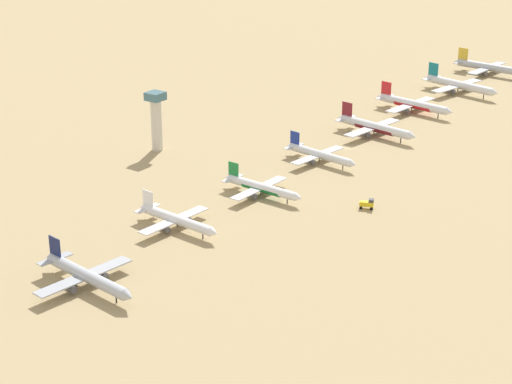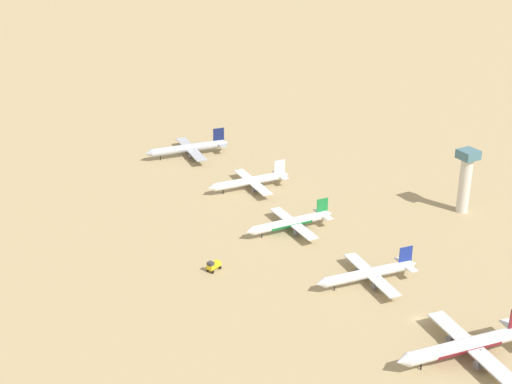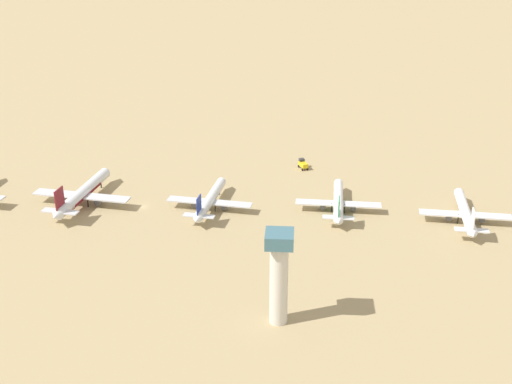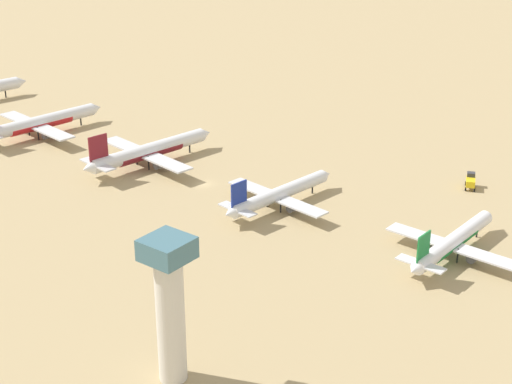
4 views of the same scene
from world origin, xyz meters
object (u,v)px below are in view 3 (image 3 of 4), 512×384
at_px(service_truck, 303,164).
at_px(control_tower, 279,273).
at_px(parked_jet_1, 465,212).
at_px(parked_jet_3, 210,200).
at_px(parked_jet_4, 83,193).
at_px(parked_jet_2, 338,201).

bearing_deg(service_truck, control_tower, 176.79).
bearing_deg(parked_jet_1, control_tower, 135.64).
bearing_deg(parked_jet_1, parked_jet_3, 87.20).
bearing_deg(parked_jet_3, parked_jet_4, 88.45).
distance_m(parked_jet_1, control_tower, 89.55).
xyz_separation_m(parked_jet_3, parked_jet_4, (1.27, 46.94, 0.63)).
distance_m(parked_jet_1, parked_jet_4, 136.25).
distance_m(parked_jet_3, control_tower, 73.94).
bearing_deg(service_truck, parked_jet_4, 116.66).
bearing_deg(parked_jet_1, parked_jet_2, 81.65).
relative_size(parked_jet_1, service_truck, 6.76).
distance_m(parked_jet_1, parked_jet_2, 43.72).
bearing_deg(parked_jet_4, control_tower, -133.06).
bearing_deg(parked_jet_1, service_truck, 50.67).
bearing_deg(parked_jet_2, parked_jet_1, -98.35).
height_order(parked_jet_1, parked_jet_4, parked_jet_4).
distance_m(parked_jet_1, service_truck, 72.40).
distance_m(service_truck, control_tower, 110.31).
relative_size(service_truck, control_tower, 0.21).
distance_m(parked_jet_3, parked_jet_4, 46.96).
bearing_deg(control_tower, parked_jet_4, 46.94).
height_order(parked_jet_4, control_tower, control_tower).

